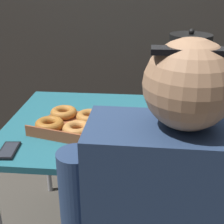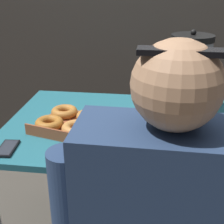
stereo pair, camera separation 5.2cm
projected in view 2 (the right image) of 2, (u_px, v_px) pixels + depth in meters
The scene contains 4 objects.
folding_table at pixel (123, 133), 1.52m from camera, with size 1.12×0.81×0.71m.
donut_box at pixel (79, 124), 1.44m from camera, with size 0.49×0.40×0.06m.
coffee_urn at pixel (189, 75), 1.55m from camera, with size 0.20×0.23×0.42m.
cell_phone at pixel (7, 148), 1.28m from camera, with size 0.08×0.14×0.01m.
Camera 2 is at (0.12, -1.34, 1.36)m, focal length 50.00 mm.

